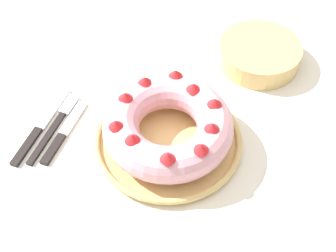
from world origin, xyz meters
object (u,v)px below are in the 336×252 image
at_px(fork, 57,123).
at_px(serving_knife, 38,130).
at_px(serving_dish, 168,140).
at_px(bundt_cake, 168,126).
at_px(side_bowl, 259,54).
at_px(cake_knife, 62,136).

xyz_separation_m(fork, serving_knife, (-0.03, -0.03, 0.00)).
distance_m(serving_dish, fork, 0.23).
bearing_deg(bundt_cake, serving_knife, -166.61).
xyz_separation_m(bundt_cake, side_bowl, (0.11, 0.28, -0.03)).
xyz_separation_m(bundt_cake, cake_knife, (-0.20, -0.06, -0.05)).
relative_size(fork, cake_knife, 1.13).
relative_size(fork, side_bowl, 1.03).
distance_m(bundt_cake, fork, 0.23).
bearing_deg(cake_knife, serving_dish, 19.15).
distance_m(serving_dish, side_bowl, 0.30).
relative_size(fork, serving_knife, 0.89).
xyz_separation_m(serving_dish, cake_knife, (-0.20, -0.06, -0.01)).
distance_m(bundt_cake, side_bowl, 0.30).
xyz_separation_m(serving_knife, side_bowl, (0.36, 0.34, 0.02)).
height_order(bundt_cake, cake_knife, bundt_cake).
height_order(serving_dish, side_bowl, side_bowl).
bearing_deg(serving_dish, side_bowl, 68.84).
bearing_deg(cake_knife, fork, 137.41).
bearing_deg(fork, serving_dish, 5.53).
relative_size(serving_knife, side_bowl, 1.16).
bearing_deg(cake_knife, side_bowl, 51.05).
xyz_separation_m(serving_knife, cake_knife, (0.05, 0.00, 0.00)).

